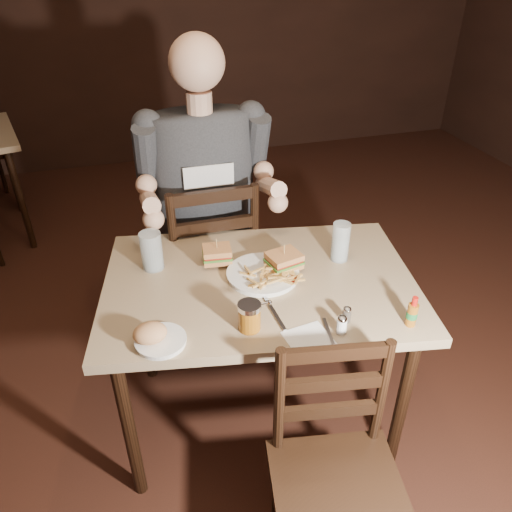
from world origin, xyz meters
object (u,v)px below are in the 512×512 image
object	(u,v)px
chair_near	(339,493)
diner	(205,164)
chair_far	(209,261)
main_table	(260,298)
side_plate	(161,342)
glass_right	(340,242)
glass_left	(152,251)
syrup_dispenser	(249,316)
dinner_plate	(263,275)
hot_sauce	(413,311)

from	to	relation	value
chair_near	diner	xyz separation A→B (m)	(-0.13, 1.25, 0.60)
chair_far	chair_near	world-z (taller)	chair_far
main_table	side_plate	xyz separation A→B (m)	(-0.41, -0.24, 0.09)
main_table	side_plate	size ratio (longest dim) A/B	8.05
main_table	chair_far	size ratio (longest dim) A/B	1.33
glass_right	side_plate	bearing A→B (deg)	-158.63
glass_left	glass_right	size ratio (longest dim) A/B	0.96
glass_left	syrup_dispenser	size ratio (longest dim) A/B	1.52
dinner_plate	glass_left	size ratio (longest dim) A/B	1.75
chair_near	hot_sauce	distance (m)	0.62
main_table	glass_right	world-z (taller)	glass_right
diner	hot_sauce	bearing A→B (deg)	-61.85
chair_far	syrup_dispenser	size ratio (longest dim) A/B	9.62
dinner_plate	glass_left	distance (m)	0.44
main_table	glass_left	bearing A→B (deg)	151.62
main_table	glass_left	distance (m)	0.46
syrup_dispenser	side_plate	distance (m)	0.30
glass_right	syrup_dispenser	size ratio (longest dim) A/B	1.58
chair_far	syrup_dispenser	bearing A→B (deg)	88.38
main_table	dinner_plate	xyz separation A→B (m)	(0.02, 0.02, 0.09)
syrup_dispenser	hot_sauce	bearing A→B (deg)	-3.91
main_table	glass_left	xyz separation A→B (m)	(-0.38, 0.20, 0.16)
main_table	hot_sauce	world-z (taller)	hot_sauce
dinner_plate	side_plate	distance (m)	0.50
hot_sauce	syrup_dispenser	size ratio (longest dim) A/B	1.12
chair_far	hot_sauce	size ratio (longest dim) A/B	8.56
dinner_plate	chair_near	bearing A→B (deg)	-87.94
glass_left	side_plate	distance (m)	0.45
chair_near	side_plate	distance (m)	0.72
glass_left	hot_sauce	world-z (taller)	glass_left
main_table	chair_near	bearing A→B (deg)	-86.33
hot_sauce	side_plate	distance (m)	0.83
glass_left	chair_far	bearing A→B (deg)	54.00
chair_near	dinner_plate	world-z (taller)	chair_near
chair_far	diner	bearing A→B (deg)	90.00
diner	syrup_dispenser	world-z (taller)	diner
diner	side_plate	bearing A→B (deg)	-111.83
chair_near	glass_left	bearing A→B (deg)	125.34
chair_far	diner	distance (m)	0.55
syrup_dispenser	glass_right	bearing A→B (deg)	43.99
glass_right	hot_sauce	size ratio (longest dim) A/B	1.41
glass_right	side_plate	xyz separation A→B (m)	(-0.76, -0.30, -0.07)
diner	syrup_dispenser	xyz separation A→B (m)	(-0.03, -0.80, -0.22)
diner	dinner_plate	size ratio (longest dim) A/B	3.89
syrup_dispenser	side_plate	world-z (taller)	syrup_dispenser
glass_left	hot_sauce	bearing A→B (deg)	-36.88
glass_right	chair_near	bearing A→B (deg)	-112.27
chair_near	dinner_plate	xyz separation A→B (m)	(-0.03, 0.72, 0.34)
chair_far	hot_sauce	world-z (taller)	chair_far
dinner_plate	glass_right	bearing A→B (deg)	5.55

